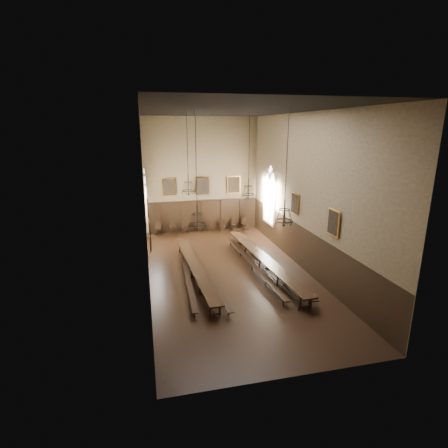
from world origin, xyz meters
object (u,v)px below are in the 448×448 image
object	(u,v)px
table_left	(196,272)
chair_5	(222,227)
chair_6	(234,227)
chandelier_back_right	(248,189)
chair_3	(199,229)
bench_left_inner	(204,270)
chair_1	(174,230)
chair_7	(244,226)
chandelier_front_right	(284,214)
chair_4	(210,228)
chandelier_back_left	(188,185)
chair_2	(185,230)
chair_0	(159,231)
bench_left_outer	(187,274)
bench_right_outer	(270,263)
chandelier_front_left	(197,216)
bench_right_inner	(252,265)
table_right	(263,264)

from	to	relation	value
table_left	chair_5	bearing A→B (deg)	68.11
table_left	chair_6	bearing A→B (deg)	62.80
chandelier_back_right	chair_3	bearing A→B (deg)	108.25
bench_left_inner	chair_6	bearing A→B (deg)	64.96
chair_1	chair_7	bearing A→B (deg)	-13.80
chair_5	chandelier_front_right	distance (m)	12.08
table_left	chair_4	world-z (taller)	chair_4
chandelier_back_left	chandelier_front_right	size ratio (longest dim) A/B	0.86
chair_2	chandelier_back_right	distance (m)	8.45
chair_7	chair_6	bearing A→B (deg)	165.92
bench_left_inner	chandelier_back_left	bearing A→B (deg)	101.95
chair_2	chair_6	world-z (taller)	chair_6
chair_3	chair_7	size ratio (longest dim) A/B	1.00
chair_0	chair_3	world-z (taller)	chair_0
bench_left_outer	chandelier_front_right	distance (m)	6.55
chair_1	chair_3	bearing A→B (deg)	-12.70
bench_left_inner	chair_4	size ratio (longest dim) A/B	11.26
bench_right_outer	chandelier_front_left	xyz separation A→B (m)	(-4.82, -3.14, 3.97)
chair_6	chair_5	bearing A→B (deg)	-166.79
bench_right_inner	chair_7	distance (m)	8.52
chair_3	chair_6	world-z (taller)	chair_6
chair_7	chair_5	bearing A→B (deg)	165.80
chair_2	chair_7	world-z (taller)	chair_7
bench_right_outer	chair_3	world-z (taller)	chair_3
table_left	chair_2	distance (m)	8.80
chair_1	chandelier_back_right	bearing A→B (deg)	-71.01
chair_3	chandelier_front_right	world-z (taller)	chandelier_front_right
bench_right_inner	chair_7	size ratio (longest dim) A/B	10.44
table_left	bench_left_inner	world-z (taller)	table_left
chair_2	chair_7	size ratio (longest dim) A/B	0.94
table_left	bench_left_outer	world-z (taller)	table_left
bench_left_inner	chandelier_front_right	size ratio (longest dim) A/B	1.94
chandelier_front_left	chandelier_back_left	bearing A→B (deg)	86.88
chair_7	chandelier_back_left	xyz separation A→B (m)	(-5.33, -6.20, 4.57)
bench_left_outer	chandelier_back_right	bearing A→B (deg)	27.76
chair_3	chair_4	xyz separation A→B (m)	(0.93, 0.07, -0.01)
bench_left_outer	bench_left_inner	distance (m)	1.03
table_right	chair_4	distance (m)	8.80
chair_1	chair_2	bearing A→B (deg)	-7.99
chair_1	bench_left_outer	bearing A→B (deg)	-104.11
chair_1	chair_2	xyz separation A→B (m)	(0.89, 0.09, -0.04)
chair_4	chandelier_back_right	bearing A→B (deg)	-66.67
bench_left_outer	chair_5	xyz separation A→B (m)	(4.00, 8.67, 0.02)
chandelier_back_left	chandelier_back_right	distance (m)	3.68
chandelier_back_left	chair_4	bearing A→B (deg)	68.76
chandelier_back_left	bench_left_outer	bearing A→B (deg)	-102.40
bench_right_inner	chandelier_front_right	size ratio (longest dim) A/B	1.84
bench_right_inner	chair_5	distance (m)	8.32
chair_3	chandelier_front_right	bearing A→B (deg)	-80.27
bench_right_inner	chair_3	distance (m)	8.53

